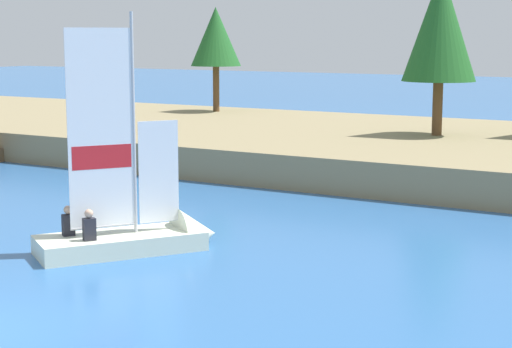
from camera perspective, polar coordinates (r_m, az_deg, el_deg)
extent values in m
cube|color=#897A56|center=(34.72, 10.83, 1.57)|extent=(80.00, 15.63, 1.18)
cylinder|color=brown|center=(44.95, -2.67, 5.68)|extent=(0.33, 0.33, 2.37)
cone|color=#1E5B23|center=(44.87, -2.69, 9.11)|extent=(2.60, 2.60, 3.02)
cylinder|color=brown|center=(34.71, 11.96, 4.29)|extent=(0.40, 0.40, 2.14)
cone|color=#1E5B23|center=(34.60, 12.14, 9.65)|extent=(2.89, 2.89, 4.34)
cube|color=silver|center=(20.64, -9.00, -4.54)|extent=(3.46, 4.10, 0.44)
cone|color=silver|center=(21.25, -3.95, -4.05)|extent=(1.70, 1.59, 1.40)
cylinder|color=#B7B7BC|center=(20.27, -8.14, 3.30)|extent=(0.08, 0.08, 5.18)
cube|color=white|center=(20.06, -10.27, 3.02)|extent=(0.90, 1.31, 4.56)
cube|color=red|center=(20.15, -10.21, 1.12)|extent=(0.82, 1.19, 0.55)
cube|color=white|center=(20.61, -6.49, 0.15)|extent=(0.58, 0.84, 2.44)
cylinder|color=#B7B7BC|center=(20.43, -10.08, -3.44)|extent=(0.92, 1.33, 0.06)
cube|color=#26262D|center=(20.00, -11.02, -3.63)|extent=(0.32, 0.34, 0.52)
sphere|color=tan|center=(19.92, -11.05, -2.59)|extent=(0.20, 0.20, 0.20)
cube|color=#26262D|center=(20.57, -12.36, -3.33)|extent=(0.32, 0.34, 0.51)
sphere|color=tan|center=(20.50, -12.39, -2.34)|extent=(0.20, 0.20, 0.20)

